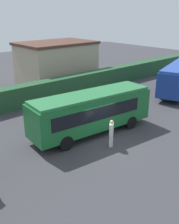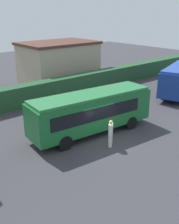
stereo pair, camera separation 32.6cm
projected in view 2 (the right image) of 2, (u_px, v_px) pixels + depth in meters
The scene contains 6 objects.
ground_plane at pixel (103, 142), 18.53m from camera, with size 87.92×87.92×0.00m, color #38383D.
bus_green at pixel (92, 110), 19.30m from camera, with size 9.58×3.39×3.05m.
person_right at pixel (111, 133), 17.59m from camera, with size 0.54×0.51×1.88m.
person_far at pixel (99, 105), 22.60m from camera, with size 0.47×0.44×1.90m.
hedge_row at pixel (29, 95), 25.49m from camera, with size 55.96×1.37×2.00m, color #244D2D.
depot_building at pixel (59, 62), 33.01m from camera, with size 8.97×6.08×4.93m.
Camera 2 is at (-11.50, -11.97, 8.56)m, focal length 43.17 mm.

